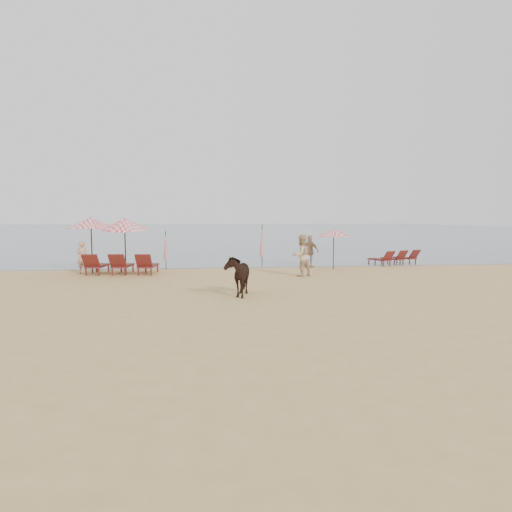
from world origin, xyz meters
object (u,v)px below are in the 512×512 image
at_px(umbrella_closed_left, 166,246).
at_px(umbrella_open_right, 334,233).
at_px(beachgoer_right_a, 301,255).
at_px(umbrella_open_left_b, 125,224).
at_px(lounger_cluster_right, 395,258).
at_px(umbrella_closed_right, 262,241).
at_px(beachgoer_right_b, 310,251).
at_px(lounger_cluster_left, 121,264).
at_px(beachgoer_left, 83,257).
at_px(cow, 238,275).
at_px(umbrella_open_left_a, 91,223).

bearing_deg(umbrella_closed_left, umbrella_open_right, -6.26).
distance_m(umbrella_open_right, beachgoer_right_a, 3.36).
height_order(umbrella_open_left_b, umbrella_closed_left, umbrella_open_left_b).
height_order(lounger_cluster_right, umbrella_open_right, umbrella_open_right).
bearing_deg(umbrella_closed_right, umbrella_open_left_b, -158.40).
relative_size(umbrella_open_right, beachgoer_right_b, 1.21).
bearing_deg(lounger_cluster_left, beachgoer_left, 171.66).
bearing_deg(beachgoer_right_a, beachgoer_left, -35.48).
bearing_deg(cow, lounger_cluster_right, 51.19).
relative_size(lounger_cluster_right, umbrella_closed_left, 1.51).
relative_size(lounger_cluster_left, lounger_cluster_right, 1.10).
bearing_deg(umbrella_open_left_a, umbrella_closed_right, 2.20).
bearing_deg(umbrella_open_left_b, beachgoer_left, -176.70).
bearing_deg(beachgoer_left, umbrella_open_right, -169.67).
height_order(lounger_cluster_right, umbrella_open_left_a, umbrella_open_left_a).
relative_size(lounger_cluster_right, beachgoer_right_a, 1.58).
xyz_separation_m(umbrella_open_left_a, umbrella_closed_right, (8.59, 1.78, -1.03)).
height_order(umbrella_open_left_a, umbrella_closed_right, umbrella_open_left_a).
height_order(cow, beachgoer_right_b, beachgoer_right_b).
bearing_deg(beachgoer_left, umbrella_open_left_b, 170.76).
distance_m(lounger_cluster_left, beachgoer_right_b, 9.77).
relative_size(lounger_cluster_left, umbrella_closed_right, 1.45).
distance_m(beachgoer_right_a, beachgoer_right_b, 3.50).
height_order(umbrella_closed_right, beachgoer_right_b, umbrella_closed_right).
distance_m(lounger_cluster_left, umbrella_open_right, 10.75).
distance_m(lounger_cluster_left, umbrella_open_left_a, 2.57).
bearing_deg(beachgoer_left, beachgoer_right_a, 177.82).
relative_size(umbrella_open_right, umbrella_closed_left, 1.06).
xyz_separation_m(lounger_cluster_right, umbrella_closed_left, (-12.88, -0.82, 0.83)).
bearing_deg(beachgoer_right_a, cow, 29.95).
bearing_deg(lounger_cluster_left, umbrella_open_left_a, 161.00).
xyz_separation_m(umbrella_closed_right, beachgoer_right_a, (1.32, -4.02, -0.46)).
distance_m(umbrella_closed_left, beachgoer_left, 4.05).
distance_m(lounger_cluster_right, umbrella_open_left_a, 16.55).
height_order(beachgoer_right_a, beachgoer_right_b, beachgoer_right_a).
bearing_deg(umbrella_closed_right, beachgoer_right_b, -16.14).
bearing_deg(lounger_cluster_right, beachgoer_left, 164.95).
height_order(lounger_cluster_left, umbrella_open_left_b, umbrella_open_left_b).
xyz_separation_m(umbrella_open_left_b, beachgoer_left, (-2.15, 0.70, -1.62)).
height_order(umbrella_open_left_a, beachgoer_left, umbrella_open_left_a).
xyz_separation_m(cow, beachgoer_left, (-7.03, 6.57, 0.07)).
height_order(umbrella_closed_left, cow, umbrella_closed_left).
height_order(umbrella_open_left_b, cow, umbrella_open_left_b).
relative_size(lounger_cluster_right, beachgoer_right_b, 1.72).
bearing_deg(lounger_cluster_right, umbrella_open_left_b, 168.68).
height_order(umbrella_closed_left, beachgoer_right_b, umbrella_closed_left).
distance_m(umbrella_open_right, cow, 8.88).
xyz_separation_m(umbrella_open_left_b, umbrella_closed_right, (6.83, 2.70, -0.99)).
bearing_deg(beachgoer_right_a, umbrella_closed_left, -51.29).
distance_m(umbrella_open_left_b, cow, 7.81).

